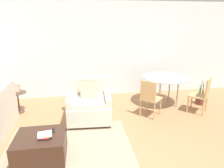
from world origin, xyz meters
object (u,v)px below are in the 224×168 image
Objects in this scene: tv_remote_primary at (53,131)px; dining_chair_near_left at (150,96)px; ottoman at (41,146)px; book_stack at (45,135)px; dining_chair_near_right at (203,93)px; potted_plant_small at (201,98)px; dining_table at (166,80)px; side_table at (18,98)px; picture_frame at (17,89)px; armchair at (89,105)px.

tv_remote_primary is 0.18× the size of dining_chair_near_left.
tv_remote_primary is (0.20, 0.13, 0.20)m from ottoman.
book_stack is 0.27× the size of dining_chair_near_right.
tv_remote_primary is at bearing -157.01° from potted_plant_small.
dining_table is 1.40× the size of dining_chair_near_right.
side_table is at bearing 178.99° from dining_table.
dining_chair_near_left is at bearing 180.00° from dining_chair_near_right.
potted_plant_small is (1.66, 0.51, -0.33)m from dining_chair_near_left.
picture_frame is 4.82m from potted_plant_small.
book_stack is at bearing -155.18° from potted_plant_small.
armchair reaches higher than potted_plant_small.
dining_chair_near_left reaches higher than tv_remote_primary.
dining_chair_near_left is (-0.67, -0.67, -0.18)m from dining_table.
dining_chair_near_left and dining_chair_near_right have the same top height.
ottoman is 3.31× the size of book_stack.
dining_chair_near_right is (3.61, 1.20, 0.28)m from ottoman.
armchair is 2.19m from dining_table.
dining_table reaches higher than potted_plant_small.
side_table is (-0.87, 1.94, 0.14)m from ottoman.
armchair is 1.33m from tv_remote_primary.
dining_table is at bearing 34.23° from book_stack.
side_table is at bearing 166.70° from dining_chair_near_left.
tv_remote_primary is at bearing 60.77° from book_stack.
potted_plant_small reaches higher than side_table.
armchair is 1.54m from ottoman.
dining_chair_near_right is at bearing -45.00° from dining_table.
armchair is 3.10m from potted_plant_small.
picture_frame is 3.80m from dining_table.
picture_frame is (-1.73, 0.67, 0.26)m from armchair.
dining_chair_near_right is at bearing -9.39° from side_table.
armchair is 1.55m from book_stack.
armchair is 1.41m from dining_chair_near_left.
potted_plant_small is at bearing 57.99° from dining_chair_near_right.
side_table reaches higher than book_stack.
tv_remote_primary is at bearing -120.12° from armchair.
tv_remote_primary is 0.13× the size of dining_table.
dining_chair_near_left is (2.07, 1.07, 0.09)m from tv_remote_primary.
book_stack is 0.32× the size of potted_plant_small.
picture_frame is at bearing 178.99° from dining_table.
dining_chair_near_left is 1.00× the size of dining_chair_near_right.
dining_table is at bearing 16.09° from armchair.
potted_plant_small reaches higher than picture_frame.
armchair is at bearing 59.88° from tv_remote_primary.
dining_table is 0.97m from dining_chair_near_right.
book_stack is 4.24m from potted_plant_small.
dining_chair_near_right reaches higher than side_table.
armchair reaches higher than dining_chair_near_left.
book_stack is 3.74m from dining_chair_near_right.
side_table is 2.80× the size of picture_frame.
dining_chair_near_left is at bearing -135.00° from dining_table.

